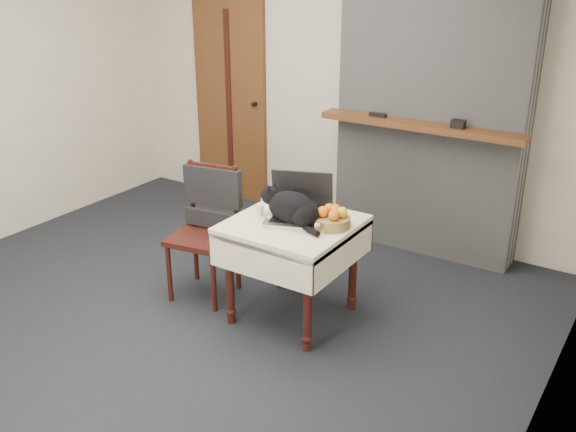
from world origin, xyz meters
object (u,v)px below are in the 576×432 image
cream_jar (259,210)px  chair (208,213)px  cat (293,208)px  laptop (299,208)px  pill_bottle (317,229)px  fruit_basket (332,219)px  side_table (293,238)px  door (231,99)px

cream_jar → chair: (-0.46, 0.02, -0.12)m
cat → chair: 0.76m
laptop → pill_bottle: laptop is taller
laptop → fruit_basket: laptop is taller
side_table → cream_jar: size_ratio=12.07×
side_table → chair: size_ratio=0.82×
pill_bottle → chair: (-0.95, 0.10, -0.13)m
pill_bottle → chair: chair is taller
door → chair: (1.08, -1.68, -0.39)m
fruit_basket → side_table: bearing=-164.6°
fruit_basket → chair: 0.98m
cream_jar → side_table: bearing=4.0°
cat → pill_bottle: bearing=-15.3°
cream_jar → pill_bottle: bearing=-8.7°
side_table → pill_bottle: (0.24, -0.09, 0.15)m
pill_bottle → chair: 0.97m
cat → fruit_basket: 0.26m
cream_jar → pill_bottle: pill_bottle is taller
laptop → cat: 0.11m
laptop → cat: laptop is taller
chair → side_table: bearing=-9.8°
cat → pill_bottle: (0.22, -0.07, -0.07)m
side_table → fruit_basket: bearing=15.4°
fruit_basket → chair: bearing=-176.2°
laptop → cream_jar: size_ratio=7.79×
cat → cream_jar: bearing=179.4°
door → chair: size_ratio=2.10×
laptop → fruit_basket: 0.25m
pill_bottle → fruit_basket: fruit_basket is taller
side_table → cream_jar: (-0.25, -0.02, 0.15)m
fruit_basket → door: bearing=141.7°
laptop → door: bearing=117.4°
door → fruit_basket: 2.62m
side_table → fruit_basket: 0.31m
cat → fruit_basket: (0.23, 0.10, -0.05)m
door → cream_jar: size_ratio=30.94×
door → cat: door is taller
cat → chair: bearing=178.9°
side_table → cat: 0.22m
door → chair: 2.04m
door → pill_bottle: bearing=-41.2°
cat → fruit_basket: cat is taller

